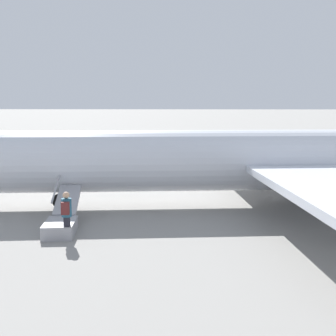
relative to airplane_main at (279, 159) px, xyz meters
The scene contains 4 objects.
ground_plane 2.45m from the airplane_main, ahead, with size 600.00×600.00×0.00m, color gray.
airplane_main is the anchor object (origin of this frame).
boarding_stairs 10.46m from the airplane_main, 28.77° to the left, with size 1.46×4.10×1.80m.
passenger 10.53m from the airplane_main, 35.33° to the left, with size 0.36×0.55×1.74m.
Camera 1 is at (3.17, 21.87, 4.87)m, focal length 50.00 mm.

